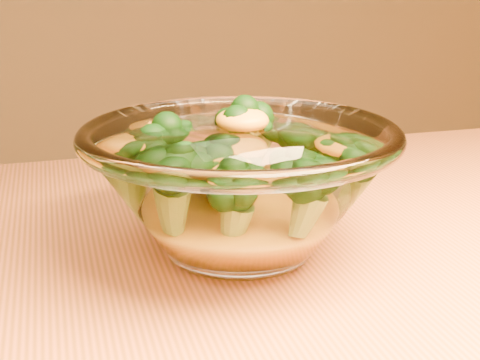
# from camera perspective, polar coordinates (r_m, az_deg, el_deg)

# --- Properties ---
(glass_bowl) EXTENTS (0.25, 0.25, 0.11)m
(glass_bowl) POSITION_cam_1_polar(r_m,az_deg,el_deg) (0.52, 0.00, -0.56)
(glass_bowl) COLOR white
(glass_bowl) RESTS_ON table
(cheese_sauce) EXTENTS (0.13, 0.13, 0.04)m
(cheese_sauce) POSITION_cam_1_polar(r_m,az_deg,el_deg) (0.53, 0.00, -2.94)
(cheese_sauce) COLOR yellow
(cheese_sauce) RESTS_ON glass_bowl
(broccoli_heap) EXTENTS (0.18, 0.17, 0.08)m
(broccoli_heap) POSITION_cam_1_polar(r_m,az_deg,el_deg) (0.52, -1.07, 1.41)
(broccoli_heap) COLOR black
(broccoli_heap) RESTS_ON cheese_sauce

